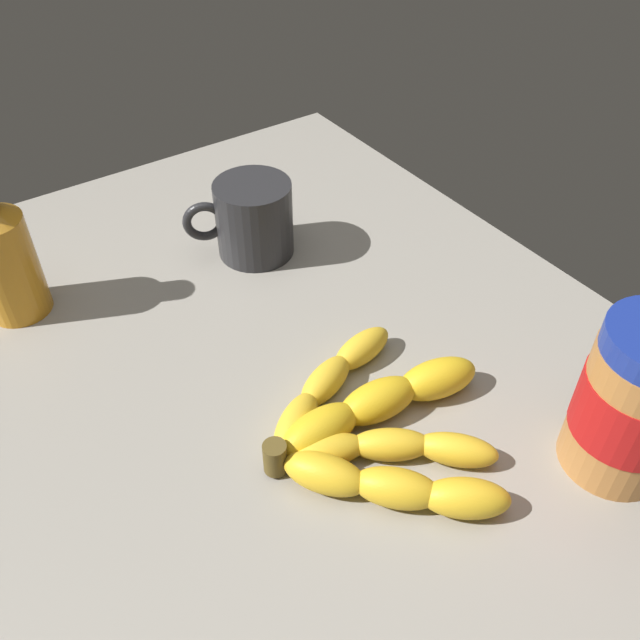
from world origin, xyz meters
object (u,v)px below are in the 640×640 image
(banana_bunch, at_px, (373,427))
(peanut_butter_jar, at_px, (635,403))
(honey_bottle, at_px, (2,255))
(coffee_mug, at_px, (253,219))

(banana_bunch, bearing_deg, peanut_butter_jar, 49.86)
(banana_bunch, bearing_deg, honey_bottle, -149.97)
(honey_bottle, bearing_deg, banana_bunch, 30.03)
(banana_bunch, xyz_separation_m, coffee_mug, (-0.30, 0.06, 0.03))
(honey_bottle, height_order, coffee_mug, honey_bottle)
(honey_bottle, bearing_deg, coffee_mug, 78.93)
(banana_bunch, distance_m, peanut_butter_jar, 0.21)
(banana_bunch, xyz_separation_m, peanut_butter_jar, (0.13, 0.15, 0.05))
(banana_bunch, relative_size, coffee_mug, 1.95)
(banana_bunch, height_order, peanut_butter_jar, peanut_butter_jar)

